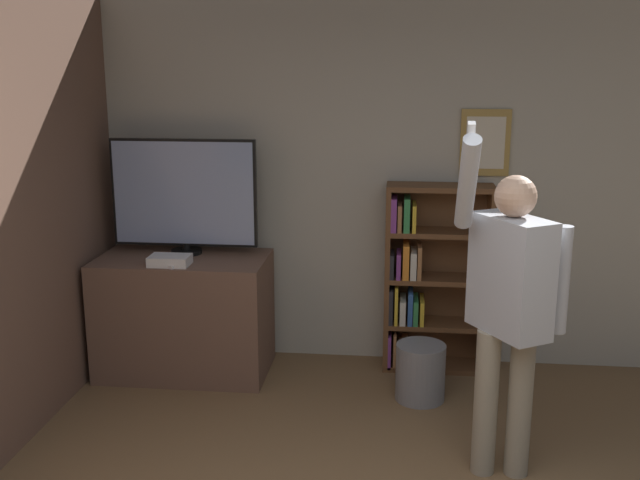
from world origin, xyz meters
TOP-DOWN VIEW (x-y plane):
  - wall_back at (0.00, 3.18)m, footprint 6.38×0.09m
  - tv_ledge at (-1.55, 2.73)m, footprint 1.20×0.67m
  - television at (-1.55, 2.85)m, footprint 1.04×0.22m
  - game_console at (-1.57, 2.53)m, footprint 0.27×0.18m
  - remote_loose at (-1.51, 2.49)m, footprint 0.09×0.14m
  - bookshelf at (0.19, 3.00)m, footprint 0.75×0.28m
  - person at (0.55, 1.56)m, footprint 0.59×0.56m
  - waste_bin at (0.14, 2.44)m, footprint 0.33×0.33m

SIDE VIEW (x-z plane):
  - waste_bin at x=0.14m, z-range 0.00..0.38m
  - tv_ledge at x=-1.55m, z-range 0.00..0.85m
  - bookshelf at x=0.19m, z-range -0.01..1.35m
  - remote_loose at x=-1.51m, z-range 0.85..0.88m
  - game_console at x=-1.57m, z-range 0.85..0.92m
  - person at x=0.55m, z-range 0.04..1.97m
  - television at x=-1.55m, z-range 0.87..1.69m
  - wall_back at x=0.00m, z-range 0.00..2.70m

